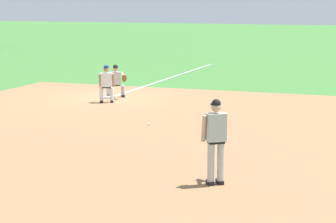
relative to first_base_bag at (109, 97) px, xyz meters
The scene contains 8 objects.
ground_plane 0.04m from the first_base_bag, ahead, with size 160.00×160.00×0.00m, color #3D7533.
infield_dirt_patch 6.44m from the first_base_bag, 144.97° to the right, with size 18.00×18.00×0.01m, color #936B47.
foul_line_stripe 7.44m from the first_base_bag, ahead, with size 14.87×0.10×0.00m, color white.
first_base_bag is the anchor object (origin of this frame).
baseball 5.94m from the first_base_bag, 142.94° to the right, with size 0.07×0.07×0.07m, color white.
pitcher 12.87m from the first_base_bag, 144.90° to the right, with size 0.85×0.57×1.86m.
first_baseman 0.78m from the first_base_bag, 30.99° to the right, with size 0.80×1.05×1.34m.
baserunner 1.31m from the first_base_bag, 159.45° to the right, with size 0.58×0.67×1.46m.
Camera 1 is at (-23.67, -11.01, 3.93)m, focal length 70.00 mm.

